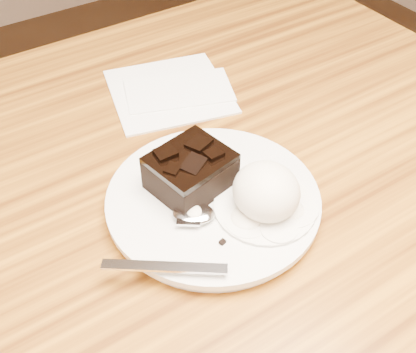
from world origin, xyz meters
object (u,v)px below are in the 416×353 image
spoon (194,215)px  napkin (169,90)px  brownie (191,173)px  plate (213,202)px  ice_cream_scoop (266,191)px

spoon → napkin: 0.25m
spoon → brownie: bearing=7.7°
plate → ice_cream_scoop: (0.04, -0.04, 0.03)m
plate → napkin: plate is taller
brownie → napkin: (0.08, 0.19, -0.03)m
spoon → napkin: size_ratio=1.12×
spoon → plate: bearing=-30.0°
napkin → plate: bearing=-108.0°
plate → napkin: size_ratio=1.47×
ice_cream_scoop → spoon: (-0.07, 0.03, -0.02)m
spoon → napkin: bearing=11.8°
ice_cream_scoop → brownie: bearing=124.3°
brownie → spoon: 0.05m
ice_cream_scoop → napkin: bearing=82.5°
brownie → spoon: (-0.02, -0.04, -0.01)m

